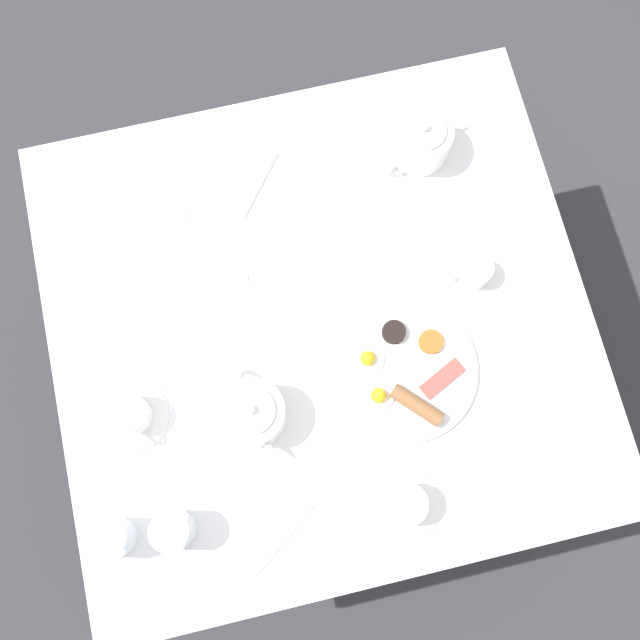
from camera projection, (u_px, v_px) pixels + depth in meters
ground_plane at (320, 378)px, 2.17m from camera, size 8.00×8.00×0.00m
table at (320, 330)px, 1.55m from camera, size 1.07×1.02×0.71m
breakfast_plate at (403, 371)px, 1.45m from camera, size 0.29×0.29×0.04m
teapot_near at (421, 141)px, 1.53m from camera, size 0.19×0.12×0.11m
teapot_far at (253, 413)px, 1.40m from camera, size 0.12×0.20×0.11m
teacup_with_saucer_left at (130, 415)px, 1.41m from camera, size 0.14×0.14×0.07m
teacup_with_saucer_right at (404, 504)px, 1.37m from camera, size 0.14×0.14×0.07m
water_glass_tall at (173, 531)px, 1.35m from camera, size 0.07×0.07×0.09m
water_glass_short at (112, 538)px, 1.34m from camera, size 0.07×0.07×0.09m
creamer_jug at (475, 272)px, 1.48m from camera, size 0.09×0.06×0.05m
napkin_folded at (236, 174)px, 1.55m from camera, size 0.19×0.20×0.01m
fork_by_plate at (285, 535)px, 1.39m from camera, size 0.14×0.11×0.00m
knife_by_plate at (540, 464)px, 1.42m from camera, size 0.18×0.17×0.00m
spoon_for_tea at (212, 273)px, 1.51m from camera, size 0.14×0.07×0.00m
fork_spare at (144, 224)px, 1.53m from camera, size 0.17×0.02×0.00m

